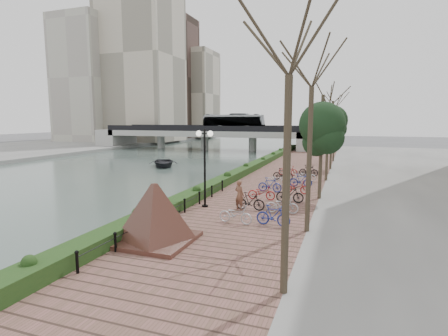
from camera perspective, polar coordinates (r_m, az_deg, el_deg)
The scene contains 14 objects.
ground at distance 17.55m, azimuth -14.96°, elevation -10.64°, with size 220.00×220.00×0.00m, color #59595B.
river_water at distance 46.11m, azimuth -12.80°, elevation 0.92°, with size 30.00×130.00×0.02m, color #3F4F47.
promenade at distance 32.06m, azimuth 9.29°, elevation -1.58°, with size 8.00×75.00×0.50m, color brown.
hedge at distance 35.13m, azimuth 4.59°, elevation 0.24°, with size 1.10×56.00×0.60m, color #143815.
chain_fence at distance 18.25m, azimuth -7.82°, elevation -6.93°, with size 0.10×14.10×0.70m.
granite_monument at distance 14.63m, azimuth -11.18°, elevation -7.16°, with size 4.30×4.30×2.45m.
lamppost at distance 19.79m, azimuth -3.18°, elevation 2.85°, with size 1.02×0.32×4.47m.
motorcycle at distance 15.21m, azimuth -8.66°, elevation -9.36°, with size 0.51×1.64×1.02m, color black, non-canonical shape.
pedestrian at distance 19.54m, azimuth 2.54°, elevation -4.41°, with size 0.61×0.40×1.66m, color brown.
bicycle_parking at distance 24.30m, azimuth 9.56°, elevation -2.91°, with size 2.40×17.32×1.00m.
street_trees at distance 26.42m, azimuth 16.14°, elevation 3.69°, with size 3.20×37.12×6.80m.
bridge at distance 63.18m, azimuth -2.22°, elevation 6.03°, with size 36.00×10.77×6.50m.
boat at distance 41.23m, azimuth -9.88°, elevation 0.89°, with size 3.40×4.76×0.99m, color black.
far_buildings at distance 95.21m, azimuth -13.55°, elevation 14.16°, with size 35.00×38.00×38.00m.
Camera 1 is at (9.57, -13.63, 5.52)m, focal length 28.00 mm.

